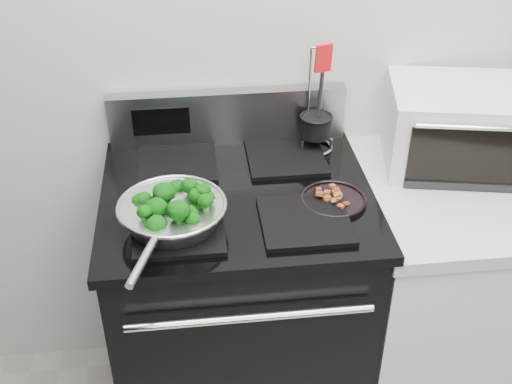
{
  "coord_description": "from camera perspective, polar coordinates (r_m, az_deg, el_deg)",
  "views": [
    {
      "loc": [
        -0.42,
        -0.14,
        1.99
      ],
      "look_at": [
        -0.25,
        1.36,
        0.98
      ],
      "focal_mm": 45.0,
      "sensor_mm": 36.0,
      "label": 1
    }
  ],
  "objects": [
    {
      "name": "back_wall",
      "position": [
        2.04,
        5.94,
        15.36
      ],
      "size": [
        4.0,
        0.02,
        2.7
      ],
      "primitive_type": "cube",
      "color": "silver",
      "rests_on": "ground"
    },
    {
      "name": "gas_range",
      "position": [
        2.16,
        -1.51,
        -10.19
      ],
      "size": [
        0.79,
        0.69,
        1.13
      ],
      "color": "black",
      "rests_on": "floor"
    },
    {
      "name": "counter",
      "position": [
        2.32,
        15.83,
        -8.99
      ],
      "size": [
        0.62,
        0.68,
        0.92
      ],
      "color": "white",
      "rests_on": "floor"
    },
    {
      "name": "skillet",
      "position": [
        1.71,
        -7.46,
        -1.85
      ],
      "size": [
        0.29,
        0.45,
        0.06
      ],
      "rotation": [
        0.0,
        0.0,
        -0.31
      ],
      "color": "silver",
      "rests_on": "gas_range"
    },
    {
      "name": "broccoli_pile",
      "position": [
        1.7,
        -7.47,
        -1.32
      ],
      "size": [
        0.23,
        0.23,
        0.08
      ],
      "primitive_type": null,
      "color": "black",
      "rests_on": "skillet"
    },
    {
      "name": "bacon_plate",
      "position": [
        1.83,
        6.91,
        -0.42
      ],
      "size": [
        0.19,
        0.19,
        0.04
      ],
      "rotation": [
        0.0,
        0.0,
        -0.05
      ],
      "color": "black",
      "rests_on": "gas_range"
    },
    {
      "name": "utensil_holder",
      "position": [
        2.06,
        5.32,
        5.41
      ],
      "size": [
        0.12,
        0.12,
        0.36
      ],
      "rotation": [
        0.0,
        0.0,
        0.3
      ],
      "color": "silver",
      "rests_on": "gas_range"
    },
    {
      "name": "toaster_oven",
      "position": [
        2.1,
        17.69,
        5.53
      ],
      "size": [
        0.5,
        0.42,
        0.25
      ],
      "rotation": [
        0.0,
        0.0,
        -0.2
      ],
      "color": "white",
      "rests_on": "counter"
    }
  ]
}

